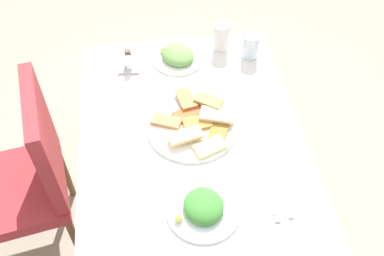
{
  "coord_description": "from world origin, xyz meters",
  "views": [
    {
      "loc": [
        -1.0,
        0.14,
        1.95
      ],
      "look_at": [
        0.02,
        -0.0,
        0.77
      ],
      "focal_mm": 40.92,
      "sensor_mm": 36.0,
      "label": 1
    }
  ],
  "objects_px": {
    "condiment_caddy": "(129,63)",
    "dining_table": "(192,151)",
    "spoon": "(272,194)",
    "soda_can": "(221,37)",
    "salad_plate_rice": "(203,207)",
    "drinking_glass": "(250,46)",
    "fork": "(283,193)",
    "salad_plate_greens": "(179,56)",
    "dining_chair": "(28,173)",
    "paper_napkin": "(277,194)",
    "pide_platter": "(194,125)"
  },
  "relations": [
    {
      "from": "salad_plate_greens",
      "to": "condiment_caddy",
      "type": "height_order",
      "value": "condiment_caddy"
    },
    {
      "from": "drinking_glass",
      "to": "soda_can",
      "type": "bearing_deg",
      "value": 58.63
    },
    {
      "from": "salad_plate_greens",
      "to": "spoon",
      "type": "distance_m",
      "value": 0.75
    },
    {
      "from": "dining_table",
      "to": "soda_can",
      "type": "height_order",
      "value": "soda_can"
    },
    {
      "from": "dining_table",
      "to": "dining_chair",
      "type": "relative_size",
      "value": 1.31
    },
    {
      "from": "salad_plate_rice",
      "to": "paper_napkin",
      "type": "bearing_deg",
      "value": -84.49
    },
    {
      "from": "salad_plate_greens",
      "to": "spoon",
      "type": "xyz_separation_m",
      "value": [
        -0.71,
        -0.22,
        -0.01
      ]
    },
    {
      "from": "dining_table",
      "to": "condiment_caddy",
      "type": "height_order",
      "value": "condiment_caddy"
    },
    {
      "from": "dining_chair",
      "to": "dining_table",
      "type": "bearing_deg",
      "value": -99.74
    },
    {
      "from": "salad_plate_greens",
      "to": "fork",
      "type": "relative_size",
      "value": 1.17
    },
    {
      "from": "dining_table",
      "to": "fork",
      "type": "xyz_separation_m",
      "value": [
        -0.28,
        -0.26,
        0.09
      ]
    },
    {
      "from": "salad_plate_rice",
      "to": "spoon",
      "type": "height_order",
      "value": "salad_plate_rice"
    },
    {
      "from": "salad_plate_greens",
      "to": "condiment_caddy",
      "type": "bearing_deg",
      "value": 96.05
    },
    {
      "from": "salad_plate_rice",
      "to": "soda_can",
      "type": "relative_size",
      "value": 1.95
    },
    {
      "from": "dining_chair",
      "to": "salad_plate_rice",
      "type": "relative_size",
      "value": 3.71
    },
    {
      "from": "dining_table",
      "to": "pide_platter",
      "type": "distance_m",
      "value": 0.11
    },
    {
      "from": "salad_plate_rice",
      "to": "dining_table",
      "type": "bearing_deg",
      "value": -1.4
    },
    {
      "from": "drinking_glass",
      "to": "fork",
      "type": "xyz_separation_m",
      "value": [
        -0.69,
        0.05,
        -0.05
      ]
    },
    {
      "from": "salad_plate_rice",
      "to": "condiment_caddy",
      "type": "xyz_separation_m",
      "value": [
        0.71,
        0.2,
        0.0
      ]
    },
    {
      "from": "salad_plate_rice",
      "to": "salad_plate_greens",
      "type": "bearing_deg",
      "value": -0.88
    },
    {
      "from": "pide_platter",
      "to": "salad_plate_greens",
      "type": "xyz_separation_m",
      "value": [
        0.39,
        0.01,
        0.01
      ]
    },
    {
      "from": "spoon",
      "to": "condiment_caddy",
      "type": "distance_m",
      "value": 0.81
    },
    {
      "from": "paper_napkin",
      "to": "condiment_caddy",
      "type": "bearing_deg",
      "value": 32.89
    },
    {
      "from": "dining_table",
      "to": "salad_plate_rice",
      "type": "xyz_separation_m",
      "value": [
        -0.3,
        0.01,
        0.1
      ]
    },
    {
      "from": "drinking_glass",
      "to": "salad_plate_rice",
      "type": "bearing_deg",
      "value": 156.47
    },
    {
      "from": "salad_plate_greens",
      "to": "dining_table",
      "type": "bearing_deg",
      "value": 179.48
    },
    {
      "from": "pide_platter",
      "to": "salad_plate_rice",
      "type": "relative_size",
      "value": 1.47
    },
    {
      "from": "soda_can",
      "to": "condiment_caddy",
      "type": "distance_m",
      "value": 0.41
    },
    {
      "from": "dining_table",
      "to": "spoon",
      "type": "relative_size",
      "value": 5.79
    },
    {
      "from": "drinking_glass",
      "to": "fork",
      "type": "relative_size",
      "value": 0.58
    },
    {
      "from": "dining_chair",
      "to": "fork",
      "type": "xyz_separation_m",
      "value": [
        -0.39,
        -0.92,
        0.26
      ]
    },
    {
      "from": "dining_chair",
      "to": "paper_napkin",
      "type": "distance_m",
      "value": 1.01
    },
    {
      "from": "fork",
      "to": "salad_plate_rice",
      "type": "bearing_deg",
      "value": 94.03
    },
    {
      "from": "dining_chair",
      "to": "soda_can",
      "type": "distance_m",
      "value": 0.98
    },
    {
      "from": "spoon",
      "to": "soda_can",
      "type": "bearing_deg",
      "value": 6.02
    },
    {
      "from": "drinking_glass",
      "to": "condiment_caddy",
      "type": "relative_size",
      "value": 1.11
    },
    {
      "from": "dining_table",
      "to": "condiment_caddy",
      "type": "distance_m",
      "value": 0.47
    },
    {
      "from": "pide_platter",
      "to": "soda_can",
      "type": "relative_size",
      "value": 2.86
    },
    {
      "from": "drinking_glass",
      "to": "spoon",
      "type": "height_order",
      "value": "drinking_glass"
    },
    {
      "from": "pide_platter",
      "to": "spoon",
      "type": "bearing_deg",
      "value": -147.42
    },
    {
      "from": "condiment_caddy",
      "to": "dining_table",
      "type": "bearing_deg",
      "value": -153.41
    },
    {
      "from": "soda_can",
      "to": "fork",
      "type": "distance_m",
      "value": 0.77
    },
    {
      "from": "dining_chair",
      "to": "paper_napkin",
      "type": "xyz_separation_m",
      "value": [
        -0.39,
        -0.9,
        0.25
      ]
    },
    {
      "from": "dining_table",
      "to": "spoon",
      "type": "height_order",
      "value": "spoon"
    },
    {
      "from": "pide_platter",
      "to": "drinking_glass",
      "type": "height_order",
      "value": "drinking_glass"
    },
    {
      "from": "dining_table",
      "to": "drinking_glass",
      "type": "distance_m",
      "value": 0.53
    },
    {
      "from": "dining_chair",
      "to": "pide_platter",
      "type": "distance_m",
      "value": 0.73
    },
    {
      "from": "fork",
      "to": "soda_can",
      "type": "bearing_deg",
      "value": 3.73
    },
    {
      "from": "spoon",
      "to": "salad_plate_greens",
      "type": "bearing_deg",
      "value": 20.92
    },
    {
      "from": "salad_plate_rice",
      "to": "drinking_glass",
      "type": "height_order",
      "value": "drinking_glass"
    }
  ]
}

